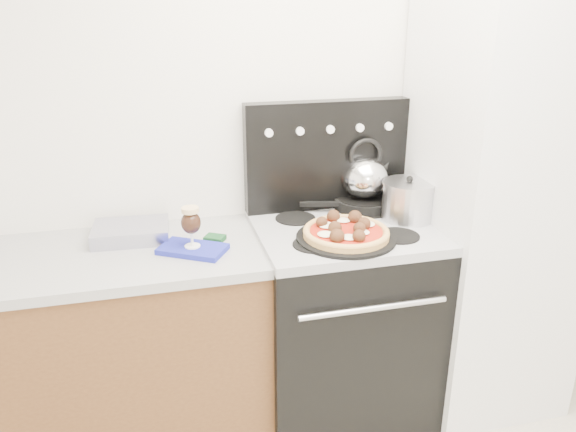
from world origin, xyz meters
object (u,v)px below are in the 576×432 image
object	(u,v)px
oven_mitt	(193,249)
base_cabinet	(91,357)
tea_kettle	(365,174)
stock_pot	(408,202)
pizza_pan	(346,238)
stove_body	(341,323)
pizza	(346,231)
skillet	(363,203)
beer_glass	(191,227)
fridge	(492,209)

from	to	relation	value
oven_mitt	base_cabinet	bearing A→B (deg)	170.57
tea_kettle	stock_pot	distance (m)	0.24
pizza_pan	oven_mitt	bearing A→B (deg)	173.02
stove_body	oven_mitt	size ratio (longest dim) A/B	3.40
base_cabinet	pizza	distance (m)	1.20
pizza	skillet	distance (m)	0.39
beer_glass	pizza_pan	bearing A→B (deg)	-6.98
fridge	stock_pot	xyz separation A→B (m)	(-0.40, 0.05, 0.05)
oven_mitt	beer_glass	distance (m)	0.10
base_cabinet	tea_kettle	distance (m)	1.44
stove_body	skillet	size ratio (longest dim) A/B	3.20
stock_pot	tea_kettle	bearing A→B (deg)	126.90
stove_body	stock_pot	bearing A→B (deg)	5.05
stove_body	pizza	distance (m)	0.53
beer_glass	tea_kettle	xyz separation A→B (m)	(0.82, 0.26, 0.08)
stove_body	fridge	xyz separation A→B (m)	(0.70, -0.03, 0.51)
skillet	tea_kettle	size ratio (longest dim) A/B	1.15
oven_mitt	skillet	size ratio (longest dim) A/B	0.94
pizza	stock_pot	xyz separation A→B (m)	(0.34, 0.15, 0.04)
stove_body	pizza_pan	size ratio (longest dim) A/B	2.15
base_cabinet	skillet	bearing A→B (deg)	8.21
fridge	pizza	size ratio (longest dim) A/B	5.42
fridge	base_cabinet	bearing A→B (deg)	178.41
skillet	oven_mitt	bearing A→B (deg)	-162.60
pizza	skillet	world-z (taller)	pizza
base_cabinet	stove_body	xyz separation A→B (m)	(1.10, -0.02, 0.01)
pizza_pan	stock_pot	bearing A→B (deg)	23.85
beer_glass	fridge	bearing A→B (deg)	1.03
pizza_pan	skillet	distance (m)	0.39
beer_glass	tea_kettle	size ratio (longest dim) A/B	0.71
oven_mitt	tea_kettle	distance (m)	0.88
oven_mitt	skillet	distance (m)	0.86
stove_body	stock_pot	size ratio (longest dim) A/B	3.91
base_cabinet	skillet	world-z (taller)	skillet
beer_glass	stock_pot	xyz separation A→B (m)	(0.96, 0.08, -0.00)
fridge	pizza	distance (m)	0.75
base_cabinet	stove_body	bearing A→B (deg)	-1.30
pizza_pan	stock_pot	distance (m)	0.38
base_cabinet	fridge	distance (m)	1.88
base_cabinet	oven_mitt	distance (m)	0.66
base_cabinet	stock_pot	size ratio (longest dim) A/B	6.44
stove_body	fridge	distance (m)	0.87
stove_body	base_cabinet	bearing A→B (deg)	178.70
pizza_pan	skillet	bearing A→B (deg)	58.20
oven_mitt	tea_kettle	bearing A→B (deg)	17.40
pizza	fridge	bearing A→B (deg)	7.69
beer_glass	tea_kettle	world-z (taller)	tea_kettle
fridge	stock_pot	world-z (taller)	fridge
fridge	beer_glass	world-z (taller)	fridge
beer_glass	pizza_pan	world-z (taller)	beer_glass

